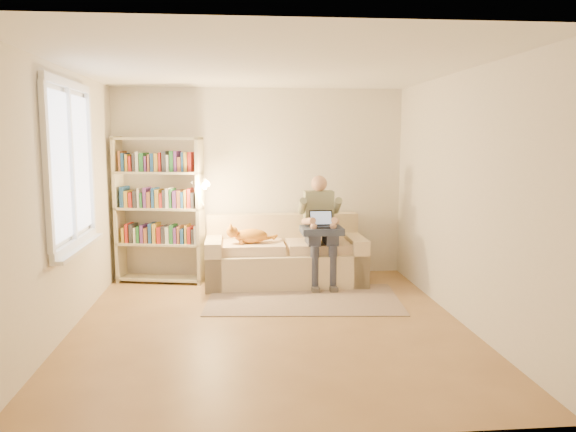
{
  "coord_description": "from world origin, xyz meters",
  "views": [
    {
      "loc": [
        -0.33,
        -5.58,
        1.9
      ],
      "look_at": [
        0.28,
        1.0,
        1.0
      ],
      "focal_mm": 35.0,
      "sensor_mm": 36.0,
      "label": 1
    }
  ],
  "objects": [
    {
      "name": "ceiling",
      "position": [
        0.0,
        0.0,
        2.6
      ],
      "size": [
        4.0,
        4.5,
        0.02
      ],
      "primitive_type": "cube",
      "color": "white",
      "rests_on": "wall_back"
    },
    {
      "name": "bookshelf",
      "position": [
        -1.34,
        1.9,
        1.07
      ],
      "size": [
        1.27,
        0.61,
        1.94
      ],
      "rotation": [
        0.0,
        0.0,
        -0.21
      ],
      "color": "beige",
      "rests_on": "floor"
    },
    {
      "name": "wall_right",
      "position": [
        2.0,
        0.0,
        1.3
      ],
      "size": [
        0.02,
        4.5,
        2.6
      ],
      "primitive_type": "cube",
      "color": "silver",
      "rests_on": "floor"
    },
    {
      "name": "laptop",
      "position": [
        0.74,
        1.47,
        0.84
      ],
      "size": [
        0.3,
        0.26,
        0.25
      ],
      "rotation": [
        0.0,
        0.0,
        0.0
      ],
      "color": "black",
      "rests_on": "blanket"
    },
    {
      "name": "wall_front",
      "position": [
        0.0,
        -2.25,
        1.3
      ],
      "size": [
        4.0,
        0.02,
        2.6
      ],
      "primitive_type": "cube",
      "color": "silver",
      "rests_on": "floor"
    },
    {
      "name": "window",
      "position": [
        -1.95,
        0.2,
        1.38
      ],
      "size": [
        0.12,
        1.52,
        1.69
      ],
      "color": "white",
      "rests_on": "wall_left"
    },
    {
      "name": "sofa",
      "position": [
        0.31,
        1.74,
        0.32
      ],
      "size": [
        2.08,
        0.94,
        0.88
      ],
      "rotation": [
        0.0,
        0.0,
        0.0
      ],
      "color": "beige",
      "rests_on": "floor"
    },
    {
      "name": "floor",
      "position": [
        0.0,
        0.0,
        0.0
      ],
      "size": [
        4.5,
        4.5,
        0.0
      ],
      "primitive_type": "plane",
      "color": "olive",
      "rests_on": "ground"
    },
    {
      "name": "blanket",
      "position": [
        0.74,
        1.46,
        0.74
      ],
      "size": [
        0.53,
        0.43,
        0.09
      ],
      "primitive_type": "cube",
      "rotation": [
        0.0,
        0.0,
        0.0
      ],
      "color": "#2B344B",
      "rests_on": "person"
    },
    {
      "name": "person",
      "position": [
        0.76,
        1.59,
        0.81
      ],
      "size": [
        0.39,
        0.62,
        1.43
      ],
      "rotation": [
        0.0,
        0.0,
        0.0
      ],
      "color": "gray",
      "rests_on": "sofa"
    },
    {
      "name": "rug",
      "position": [
        0.46,
        0.9,
        0.01
      ],
      "size": [
        2.38,
        1.54,
        0.01
      ],
      "primitive_type": "cube",
      "rotation": [
        0.0,
        0.0,
        -0.09
      ],
      "color": "gray",
      "rests_on": "floor"
    },
    {
      "name": "wall_left",
      "position": [
        -2.0,
        0.0,
        1.3
      ],
      "size": [
        0.02,
        4.5,
        2.6
      ],
      "primitive_type": "cube",
      "color": "silver",
      "rests_on": "floor"
    },
    {
      "name": "cat",
      "position": [
        -0.19,
        1.61,
        0.66
      ],
      "size": [
        0.65,
        0.23,
        0.24
      ],
      "rotation": [
        0.0,
        0.0,
        0.0
      ],
      "color": "#FEA331",
      "rests_on": "sofa"
    },
    {
      "name": "wall_back",
      "position": [
        0.0,
        2.25,
        1.3
      ],
      "size": [
        4.0,
        0.02,
        2.6
      ],
      "primitive_type": "cube",
      "color": "silver",
      "rests_on": "floor"
    }
  ]
}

